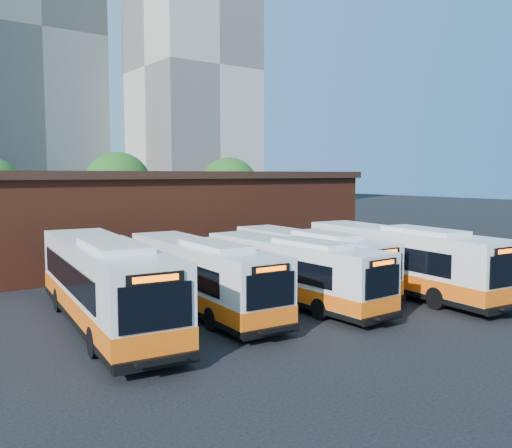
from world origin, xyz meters
TOP-DOWN VIEW (x-y plane):
  - ground at (0.00, 0.00)m, footprint 220.00×220.00m
  - bus_farwest at (-10.70, 4.58)m, footprint 4.41×13.60m
  - bus_west at (-6.14, 4.58)m, footprint 3.41×12.15m
  - bus_midwest at (-1.87, 3.24)m, footprint 2.52×11.66m
  - bus_mideast at (1.02, 5.16)m, footprint 3.08×11.80m
  - bus_east at (4.22, 1.55)m, footprint 4.09×13.08m
  - transit_worker at (2.98, -1.70)m, footprint 0.58×0.75m
  - depot_building at (0.00, 20.00)m, footprint 28.60×12.60m
  - tree_mid at (2.00, 34.00)m, footprint 6.56×6.56m
  - tree_east at (13.00, 31.00)m, footprint 6.24×6.24m
  - tower_center at (7.00, 86.00)m, footprint 22.00×20.00m
  - tower_right at (30.00, 68.00)m, footprint 18.00×18.00m

SIDE VIEW (x-z plane):
  - ground at x=0.00m, z-range 0.00..0.00m
  - transit_worker at x=2.98m, z-range 0.00..1.81m
  - bus_midwest at x=-1.87m, z-range -0.15..3.02m
  - bus_mideast at x=1.02m, z-range -0.15..3.04m
  - bus_west at x=-6.14m, z-range -0.15..3.12m
  - bus_east at x=4.22m, z-range -0.16..3.35m
  - bus_farwest at x=-10.70m, z-range -0.17..3.48m
  - depot_building at x=0.00m, z-range 0.06..6.46m
  - tree_east at x=13.00m, z-range 0.85..8.81m
  - tree_mid at x=2.00m, z-range 0.90..9.26m
  - tower_right at x=30.00m, z-range -0.26..48.94m
  - tower_center at x=7.00m, z-range -0.26..60.94m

